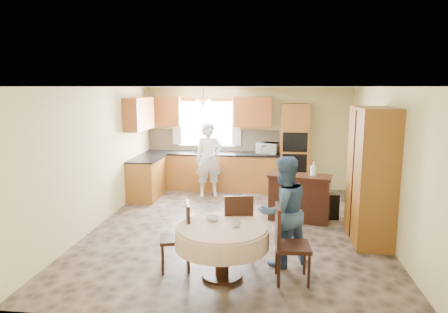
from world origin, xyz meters
name	(u,v)px	position (x,y,z in m)	size (l,w,h in m)	color
floor	(235,228)	(0.00, 0.00, 0.00)	(5.00, 6.00, 0.01)	#715C4F
ceiling	(236,87)	(0.00, 0.00, 2.50)	(5.00, 6.00, 0.01)	white
wall_back	(247,138)	(0.00, 3.00, 1.25)	(5.00, 0.02, 2.50)	#D4CA88
wall_front	(209,212)	(0.00, -3.00, 1.25)	(5.00, 0.02, 2.50)	#D4CA88
wall_left	(99,157)	(-2.50, 0.00, 1.25)	(0.02, 6.00, 2.50)	#D4CA88
wall_right	(385,163)	(2.50, 0.00, 1.25)	(0.02, 6.00, 2.50)	#D4CA88
window	(207,124)	(-1.00, 2.98, 1.60)	(1.40, 0.03, 1.10)	white
curtain_left	(177,122)	(-1.75, 2.93, 1.65)	(0.22, 0.02, 1.15)	white
curtain_right	(237,122)	(-0.25, 2.93, 1.65)	(0.22, 0.02, 1.15)	white
base_cab_back	(211,172)	(-0.85, 2.70, 0.44)	(3.30, 0.60, 0.88)	#AA652D
counter_back	(211,153)	(-0.85, 2.70, 0.90)	(3.30, 0.64, 0.04)	black
base_cab_left	(147,178)	(-2.20, 1.80, 0.44)	(0.60, 1.20, 0.88)	#AA652D
counter_left	(146,159)	(-2.20, 1.80, 0.90)	(0.64, 1.20, 0.04)	black
backsplash	(213,140)	(-0.85, 2.99, 1.18)	(3.30, 0.02, 0.55)	tan
wall_cab_left	(164,111)	(-2.05, 2.83, 1.91)	(0.85, 0.33, 0.72)	#B0622C
wall_cab_right	(253,112)	(0.15, 2.83, 1.91)	(0.90, 0.33, 0.72)	#B0622C
wall_cab_side	(139,114)	(-2.33, 1.80, 1.91)	(0.33, 1.20, 0.72)	#B0622C
oven_tower	(294,148)	(1.15, 2.69, 1.06)	(0.66, 0.62, 2.12)	#AA652D
oven_upper	(295,142)	(1.15, 2.38, 1.25)	(0.56, 0.01, 0.45)	black
oven_lower	(294,164)	(1.15, 2.38, 0.75)	(0.56, 0.01, 0.45)	black
pendant	(203,103)	(-1.00, 2.50, 2.12)	(0.36, 0.36, 0.18)	beige
sideboard	(299,199)	(1.16, 0.57, 0.41)	(1.15, 0.48, 0.82)	#391B0F
space_heater	(328,206)	(1.73, 0.76, 0.24)	(0.36, 0.25, 0.49)	black
cupboard	(371,176)	(2.22, -0.32, 1.09)	(0.57, 1.15, 2.19)	#AA652D
dining_table	(222,238)	(0.00, -1.88, 0.55)	(1.24, 1.24, 0.70)	#391B0F
chair_left	(181,233)	(-0.60, -1.70, 0.52)	(0.50, 0.50, 0.94)	#391B0F
chair_back	(238,223)	(0.16, -1.30, 0.55)	(0.50, 0.50, 0.99)	#391B0F
chair_right	(286,240)	(0.83, -1.89, 0.56)	(0.47, 0.47, 1.01)	#391B0F
framed_picture	(379,137)	(2.47, 0.37, 1.64)	(0.06, 0.53, 0.44)	gold
microwave	(267,148)	(0.51, 2.65, 1.06)	(0.49, 0.33, 0.27)	silver
person_sink	(209,160)	(-0.81, 2.09, 0.85)	(0.62, 0.41, 1.70)	silver
person_dining	(283,211)	(0.80, -1.38, 0.78)	(0.76, 0.59, 1.56)	#3B5781
bowl_sideboard	(280,176)	(0.79, 0.57, 0.85)	(0.23, 0.23, 0.06)	#B2B2B2
bottle_sideboard	(313,170)	(1.39, 0.57, 0.98)	(0.12, 0.12, 0.31)	silver
cup_table	(236,223)	(0.18, -1.86, 0.75)	(0.12, 0.12, 0.09)	#B2B2B2
bowl_table	(212,218)	(-0.16, -1.66, 0.73)	(0.17, 0.17, 0.05)	#B2B2B2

